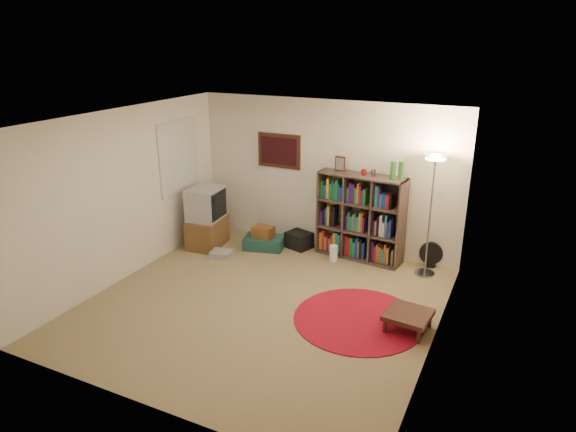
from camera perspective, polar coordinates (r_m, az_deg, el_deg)
name	(u,v)px	position (r m, az deg, el deg)	size (l,w,h in m)	color
room	(259,215)	(6.60, -3.28, 0.06)	(4.54, 4.54, 2.54)	#8C7952
bookshelf	(359,218)	(8.29, 7.93, -0.23)	(1.43, 0.54, 1.68)	#3F2F2A
floor_lamp	(434,176)	(7.63, 15.91, 4.30)	(0.39, 0.39, 1.87)	gray
floor_fan	(431,254)	(8.35, 15.59, -4.14)	(0.37, 0.22, 0.41)	black
tv_stand	(207,218)	(8.83, -9.03, -0.26)	(0.57, 0.76, 1.04)	brown
dvd_box	(221,254)	(8.51, -7.44, -4.20)	(0.36, 0.32, 0.11)	#A7A7AB
suitcase	(264,242)	(8.77, -2.68, -2.95)	(0.73, 0.57, 0.21)	#153C35
wicker_basket	(263,232)	(8.68, -2.79, -1.75)	(0.34, 0.25, 0.19)	brown
duffel_bag	(299,240)	(8.77, 1.23, -2.69)	(0.48, 0.43, 0.27)	black
paper_towel	(334,253)	(8.29, 5.09, -4.16)	(0.13, 0.13, 0.27)	white
red_rug	(358,319)	(6.77, 7.81, -11.30)	(1.66, 1.66, 0.01)	maroon
side_table	(408,315)	(6.58, 13.22, -10.70)	(0.58, 0.58, 0.24)	#321711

